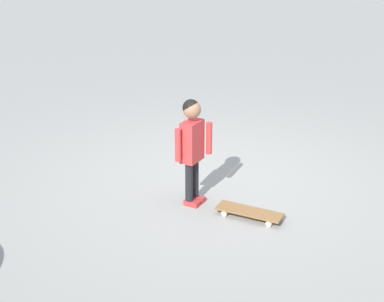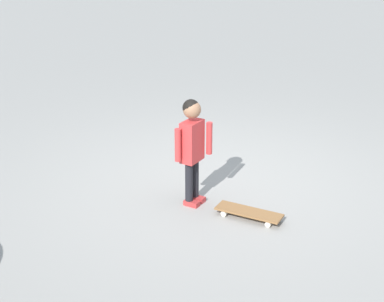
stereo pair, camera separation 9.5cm
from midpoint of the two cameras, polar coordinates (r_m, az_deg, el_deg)
ground_plane at (r=6.20m, az=2.39°, el=-3.03°), size 50.00×50.00×0.00m
child_person at (r=5.48m, az=-0.49°, el=1.03°), size 0.33×0.28×1.06m
skateboard at (r=5.46m, az=5.17°, el=-6.00°), size 0.66×0.41×0.07m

